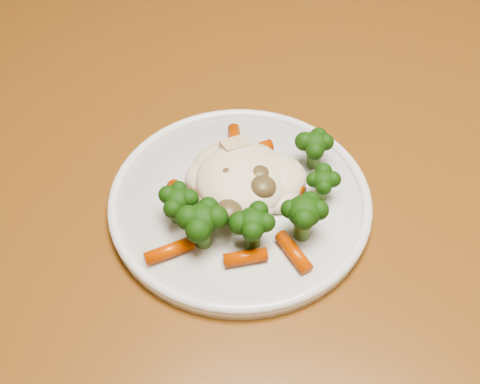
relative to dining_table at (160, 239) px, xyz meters
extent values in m
plane|color=brown|center=(0.01, 0.17, -0.64)|extent=(3.00, 3.00, 0.00)
cube|color=brown|center=(0.00, 0.00, 0.09)|extent=(1.31, 1.09, 0.04)
cube|color=brown|center=(0.36, 0.47, -0.29)|extent=(0.08, 0.08, 0.71)
cylinder|color=white|center=(0.10, -0.02, 0.11)|extent=(0.24, 0.24, 0.01)
ellipsoid|color=beige|center=(0.10, -0.01, 0.14)|extent=(0.10, 0.09, 0.04)
ellipsoid|color=black|center=(0.05, -0.06, 0.14)|extent=(0.04, 0.04, 0.04)
ellipsoid|color=black|center=(0.08, -0.08, 0.14)|extent=(0.05, 0.05, 0.04)
ellipsoid|color=black|center=(0.12, -0.07, 0.14)|extent=(0.04, 0.04, 0.04)
ellipsoid|color=black|center=(0.16, -0.06, 0.14)|extent=(0.05, 0.05, 0.04)
ellipsoid|color=black|center=(0.17, -0.01, 0.14)|extent=(0.03, 0.03, 0.03)
ellipsoid|color=black|center=(0.16, 0.03, 0.14)|extent=(0.04, 0.04, 0.04)
cylinder|color=#D14804|center=(0.08, 0.04, 0.13)|extent=(0.02, 0.05, 0.01)
cylinder|color=#D14804|center=(0.10, 0.03, 0.13)|extent=(0.04, 0.03, 0.01)
cylinder|color=#D14804|center=(0.13, 0.00, 0.13)|extent=(0.05, 0.04, 0.01)
cylinder|color=#D14804|center=(0.04, -0.04, 0.13)|extent=(0.03, 0.04, 0.01)
cylinder|color=#D14804|center=(0.05, -0.10, 0.13)|extent=(0.04, 0.03, 0.01)
cylinder|color=#D14804|center=(0.11, -0.09, 0.13)|extent=(0.04, 0.03, 0.01)
cylinder|color=#D14804|center=(0.15, -0.08, 0.13)|extent=(0.04, 0.04, 0.01)
ellipsoid|color=brown|center=(0.11, -0.01, 0.14)|extent=(0.02, 0.02, 0.02)
ellipsoid|color=brown|center=(0.12, -0.02, 0.14)|extent=(0.03, 0.03, 0.02)
ellipsoid|color=brown|center=(0.08, -0.02, 0.14)|extent=(0.02, 0.02, 0.01)
ellipsoid|color=brown|center=(0.09, -0.06, 0.14)|extent=(0.03, 0.03, 0.02)
cube|color=beige|center=(0.08, 0.02, 0.14)|extent=(0.03, 0.03, 0.01)
cube|color=beige|center=(0.11, 0.01, 0.14)|extent=(0.02, 0.02, 0.01)
camera|label=1|loc=(0.17, -0.38, 0.54)|focal=45.00mm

